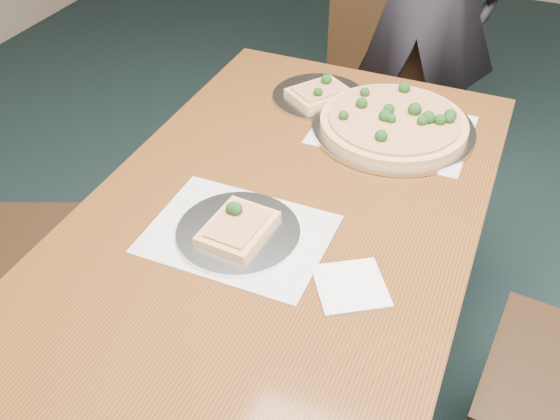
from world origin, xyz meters
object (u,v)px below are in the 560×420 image
at_px(chair_far, 378,86).
at_px(slice_plate_far, 319,95).
at_px(pizza_pan, 394,123).
at_px(slice_plate_near, 238,229).
at_px(dining_table, 280,239).

height_order(chair_far, slice_plate_far, chair_far).
xyz_separation_m(pizza_pan, slice_plate_near, (-0.21, -0.56, -0.01)).
bearing_deg(slice_plate_far, chair_far, 85.54).
bearing_deg(pizza_pan, slice_plate_far, 161.17).
height_order(pizza_pan, slice_plate_far, pizza_pan).
height_order(slice_plate_near, slice_plate_far, same).
relative_size(pizza_pan, slice_plate_near, 1.61).
distance_m(dining_table, pizza_pan, 0.48).
height_order(dining_table, pizza_pan, pizza_pan).
bearing_deg(pizza_pan, chair_far, 107.59).
bearing_deg(chair_far, slice_plate_far, -109.21).
xyz_separation_m(slice_plate_near, slice_plate_far, (-0.04, 0.64, -0.00)).
bearing_deg(dining_table, pizza_pan, 70.77).
distance_m(pizza_pan, slice_plate_far, 0.27).
bearing_deg(pizza_pan, dining_table, -109.23).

